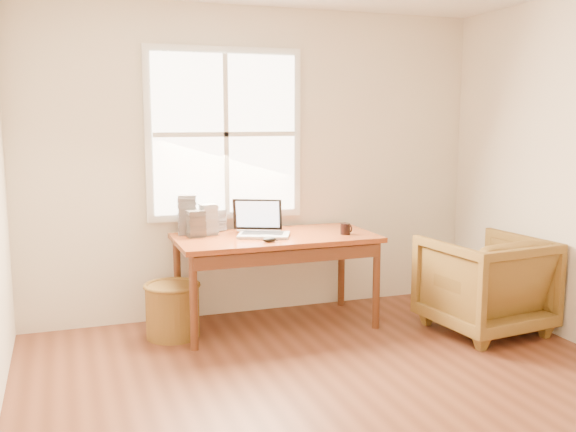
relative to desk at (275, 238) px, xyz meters
name	(u,v)px	position (x,y,z in m)	size (l,w,h in m)	color
room_shell	(365,185)	(-0.02, -1.64, 0.59)	(4.04, 4.54, 2.64)	brown
desk	(275,238)	(0.00, 0.00, 0.00)	(1.60, 0.80, 0.04)	brown
armchair	(484,284)	(1.52, -0.68, -0.34)	(0.82, 0.85, 0.77)	brown
wicker_stool	(173,311)	(-0.84, 0.00, -0.53)	(0.41, 0.41, 0.41)	brown
laptop	(264,217)	(-0.10, -0.01, 0.18)	(0.43, 0.45, 0.32)	#A2A4A8
mouse	(269,240)	(-0.13, -0.25, 0.04)	(0.11, 0.06, 0.04)	black
coffee_mug	(345,229)	(0.55, -0.15, 0.07)	(0.08, 0.08, 0.09)	black
cd_stack_a	(209,220)	(-0.50, 0.20, 0.14)	(0.13, 0.11, 0.25)	silver
cd_stack_b	(196,224)	(-0.61, 0.15, 0.12)	(0.13, 0.12, 0.21)	#222227
cd_stack_c	(187,214)	(-0.65, 0.30, 0.18)	(0.14, 0.13, 0.32)	#9695A1
cd_stack_d	(215,220)	(-0.41, 0.36, 0.11)	(0.14, 0.13, 0.18)	#ACAFB7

